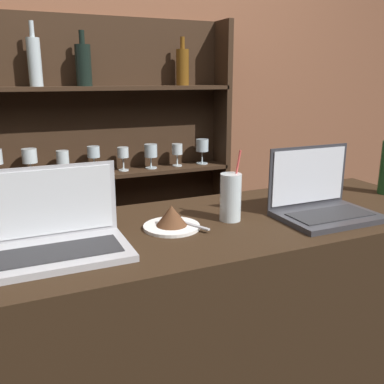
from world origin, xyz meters
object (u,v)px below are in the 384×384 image
at_px(water_glass, 231,197).
at_px(laptop_far, 321,202).
at_px(laptop_near, 59,235).
at_px(cake_plate, 172,219).

bearing_deg(water_glass, laptop_far, -15.27).
height_order(laptop_near, laptop_far, laptop_far).
relative_size(laptop_near, cake_plate, 1.93).
height_order(laptop_near, water_glass, water_glass).
distance_m(laptop_near, water_glass, 0.55).
bearing_deg(laptop_far, water_glass, 164.73).
distance_m(laptop_near, cake_plate, 0.34).
bearing_deg(laptop_far, laptop_near, 177.40).
bearing_deg(cake_plate, water_glass, -1.20).
height_order(cake_plate, water_glass, water_glass).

